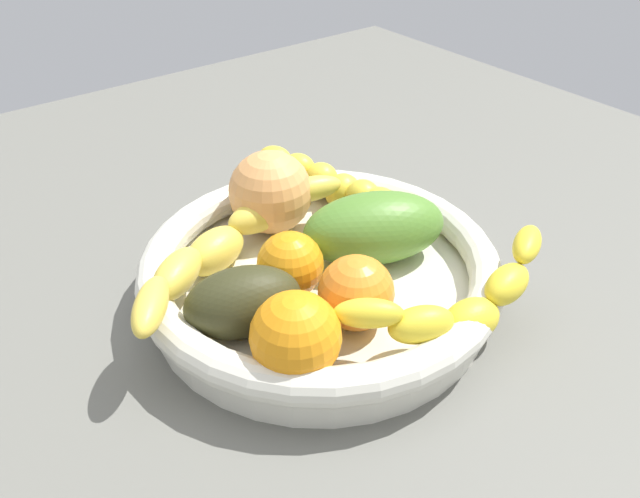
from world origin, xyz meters
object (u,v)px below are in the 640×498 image
banana_draped_left (339,186)px  banana_arching_top (224,244)px  fruit_bowl (320,274)px  banana_draped_right (465,301)px  avocado_dark (243,302)px  peach_blush (270,192)px  orange_mid_left (290,265)px  orange_front (356,293)px  mango_green (374,228)px  orange_mid_right (296,336)px

banana_draped_left → banana_arching_top: (-2.03, 14.31, 0.21)cm
fruit_bowl → banana_draped_right: 13.10cm
banana_draped_right → banana_arching_top: (17.66, 10.52, -0.04)cm
avocado_dark → peach_blush: (10.74, -9.82, 1.20)cm
fruit_bowl → banana_arching_top: size_ratio=1.21×
fruit_bowl → banana_arching_top: 8.62cm
orange_mid_left → avocado_dark: bearing=106.4°
banana_draped_right → orange_front: 8.21cm
banana_draped_left → mango_green: mango_green is taller
avocado_dark → peach_blush: size_ratio=1.15×
orange_mid_left → banana_arching_top: bearing=27.3°
fruit_bowl → avocado_dark: avocado_dark is taller
fruit_bowl → mango_green: (-0.57, -5.57, 2.81)cm
orange_front → avocado_dark: bearing=58.0°
orange_mid_left → orange_mid_right: orange_mid_right is taller
fruit_bowl → banana_draped_right: banana_draped_right is taller
banana_arching_top → orange_front: bearing=-158.5°
orange_front → mango_green: bearing=-50.5°
banana_draped_right → orange_mid_right: (4.38, 12.57, 0.33)cm
fruit_bowl → mango_green: bearing=-95.8°
fruit_bowl → orange_front: size_ratio=5.20×
banana_draped_right → banana_arching_top: 20.55cm
banana_arching_top → orange_mid_right: 13.43cm
fruit_bowl → orange_mid_left: 3.92cm
fruit_bowl → orange_mid_right: size_ratio=4.72×
fruit_bowl → banana_arching_top: (5.64, 6.00, 2.56)cm
banana_draped_right → avocado_dark: (10.36, 13.19, -0.22)cm
orange_mid_right → avocado_dark: 6.03cm
fruit_bowl → orange_mid_right: 11.47cm
banana_draped_right → mango_green: (11.45, -1.04, 0.22)cm
orange_front → banana_draped_right: bearing=-134.6°
banana_arching_top → orange_mid_right: orange_mid_right is taller
banana_draped_left → banana_arching_top: bearing=98.1°
orange_mid_right → peach_blush: (16.72, -9.20, 0.66)cm
avocado_dark → peach_blush: bearing=-42.4°
orange_front → orange_mid_left: orange_front is taller
fruit_bowl → mango_green: mango_green is taller
orange_mid_right → banana_arching_top: bearing=-8.8°
orange_mid_left → mango_green: mango_green is taller
orange_mid_right → mango_green: 15.33cm
orange_mid_left → orange_mid_right: size_ratio=0.85×
orange_mid_left → fruit_bowl: bearing=-89.8°
banana_arching_top → orange_front: (-11.89, -4.67, 0.07)cm
fruit_bowl → orange_front: bearing=168.1°
peach_blush → banana_arching_top: bearing=115.7°
orange_front → avocado_dark: size_ratio=0.66×
banana_draped_right → fruit_bowl: bearing=20.6°
banana_draped_right → banana_arching_top: bearing=30.8°
banana_draped_right → orange_mid_left: (12.01, 7.60, -0.17)cm
fruit_bowl → orange_front: orange_front is taller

